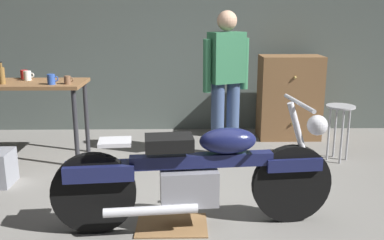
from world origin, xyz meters
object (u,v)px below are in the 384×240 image
at_px(motorcycle, 198,173).
at_px(mug_brown_stoneware, 68,80).
at_px(person_standing, 226,79).
at_px(wooden_dresser, 289,97).
at_px(mug_white_ceramic, 28,76).
at_px(mug_blue_enamel, 51,79).
at_px(mug_red_diner, 24,74).
at_px(shop_stool, 340,118).
at_px(bottle, 2,75).

relative_size(motorcycle, mug_brown_stoneware, 21.30).
distance_m(motorcycle, person_standing, 1.78).
relative_size(wooden_dresser, mug_white_ceramic, 9.28).
distance_m(mug_blue_enamel, mug_red_diner, 0.60).
xyz_separation_m(mug_white_ceramic, mug_blue_enamel, (0.35, -0.29, 0.00)).
relative_size(mug_white_ceramic, mug_blue_enamel, 1.00).
distance_m(shop_stool, mug_blue_enamel, 3.19).
bearing_deg(motorcycle, shop_stool, 37.36).
relative_size(person_standing, mug_blue_enamel, 14.06).
bearing_deg(person_standing, wooden_dresser, -163.97).
height_order(person_standing, mug_blue_enamel, person_standing).
relative_size(mug_white_ceramic, bottle, 0.49).
relative_size(person_standing, mug_brown_stoneware, 16.27).
bearing_deg(motorcycle, mug_blue_enamel, 130.28).
bearing_deg(mug_red_diner, mug_brown_stoneware, -33.23).
distance_m(mug_white_ceramic, mug_blue_enamel, 0.46).
distance_m(shop_stool, wooden_dresser, 1.00).
bearing_deg(mug_red_diner, bottle, -104.83).
distance_m(motorcycle, mug_blue_enamel, 2.17).
xyz_separation_m(mug_blue_enamel, mug_brown_stoneware, (0.17, 0.02, -0.01)).
xyz_separation_m(motorcycle, mug_blue_enamel, (-1.52, 1.46, 0.51)).
bearing_deg(mug_blue_enamel, bottle, 175.91).
xyz_separation_m(shop_stool, bottle, (-3.70, -0.04, 0.50)).
bearing_deg(mug_blue_enamel, mug_brown_stoneware, 7.99).
bearing_deg(wooden_dresser, mug_brown_stoneware, -159.55).
height_order(motorcycle, bottle, bottle).
distance_m(mug_white_ceramic, bottle, 0.31).
relative_size(shop_stool, mug_white_ceramic, 5.40).
distance_m(person_standing, mug_brown_stoneware, 1.73).
xyz_separation_m(wooden_dresser, mug_brown_stoneware, (-2.65, -0.99, 0.39)).
height_order(shop_stool, wooden_dresser, wooden_dresser).
distance_m(wooden_dresser, mug_blue_enamel, 3.01).
distance_m(motorcycle, shop_stool, 2.25).
distance_m(person_standing, shop_stool, 1.35).
bearing_deg(mug_brown_stoneware, mug_white_ceramic, 152.81).
bearing_deg(mug_brown_stoneware, mug_blue_enamel, -172.01).
height_order(mug_brown_stoneware, bottle, bottle).
bearing_deg(wooden_dresser, motorcycle, -117.63).
distance_m(person_standing, mug_white_ceramic, 2.24).
xyz_separation_m(person_standing, mug_red_diner, (-2.32, 0.20, 0.03)).
distance_m(shop_stool, mug_white_ceramic, 3.55).
relative_size(motorcycle, mug_red_diner, 18.71).
bearing_deg(mug_white_ceramic, mug_brown_stoneware, -27.19).
bearing_deg(motorcycle, person_standing, 71.86).
distance_m(person_standing, bottle, 2.43).
relative_size(wooden_dresser, mug_blue_enamel, 9.26).
height_order(motorcycle, mug_white_ceramic, mug_white_ceramic).
xyz_separation_m(mug_blue_enamel, bottle, (-0.54, 0.04, 0.04)).
xyz_separation_m(motorcycle, mug_white_ceramic, (-1.87, 1.75, 0.50)).
relative_size(mug_blue_enamel, mug_brown_stoneware, 1.16).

